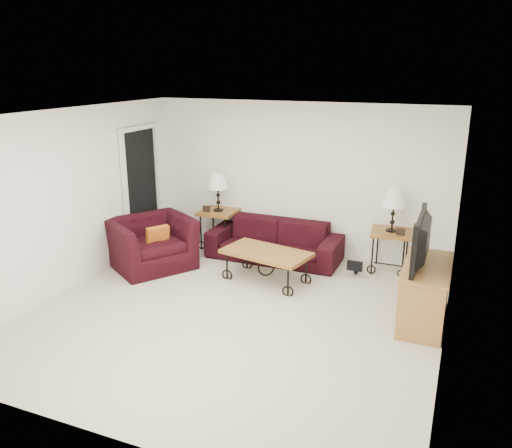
{
  "coord_description": "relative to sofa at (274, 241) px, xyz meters",
  "views": [
    {
      "loc": [
        2.52,
        -5.42,
        3.04
      ],
      "look_at": [
        0.0,
        0.7,
        1.0
      ],
      "focal_mm": 36.21,
      "sensor_mm": 36.0,
      "label": 1
    }
  ],
  "objects": [
    {
      "name": "ground",
      "position": [
        0.22,
        -2.02,
        -0.31
      ],
      "size": [
        5.0,
        5.0,
        0.0
      ],
      "primitive_type": "plane",
      "color": "beige",
      "rests_on": "ground"
    },
    {
      "name": "wall_back",
      "position": [
        0.22,
        0.48,
        0.94
      ],
      "size": [
        5.0,
        0.02,
        2.5
      ],
      "primitive_type": "cube",
      "color": "white",
      "rests_on": "ground"
    },
    {
      "name": "wall_front",
      "position": [
        0.22,
        -4.52,
        0.94
      ],
      "size": [
        5.0,
        0.02,
        2.5
      ],
      "primitive_type": "cube",
      "color": "white",
      "rests_on": "ground"
    },
    {
      "name": "wall_left",
      "position": [
        -2.28,
        -2.02,
        0.94
      ],
      "size": [
        0.02,
        5.0,
        2.5
      ],
      "primitive_type": "cube",
      "color": "white",
      "rests_on": "ground"
    },
    {
      "name": "wall_right",
      "position": [
        2.72,
        -2.02,
        0.94
      ],
      "size": [
        0.02,
        5.0,
        2.5
      ],
      "primitive_type": "cube",
      "color": "white",
      "rests_on": "ground"
    },
    {
      "name": "ceiling",
      "position": [
        0.22,
        -2.02,
        2.19
      ],
      "size": [
        5.0,
        5.0,
        0.0
      ],
      "primitive_type": "plane",
      "color": "white",
      "rests_on": "wall_back"
    },
    {
      "name": "doorway",
      "position": [
        -2.25,
        -0.37,
        0.71
      ],
      "size": [
        0.08,
        0.94,
        2.04
      ],
      "primitive_type": "cube",
      "color": "black",
      "rests_on": "ground"
    },
    {
      "name": "sofa",
      "position": [
        0.0,
        0.0,
        0.0
      ],
      "size": [
        2.15,
        0.84,
        0.63
      ],
      "primitive_type": "imported",
      "color": "black",
      "rests_on": "ground"
    },
    {
      "name": "side_table_left",
      "position": [
        -1.09,
        0.18,
        0.02
      ],
      "size": [
        0.62,
        0.62,
        0.66
      ],
      "primitive_type": "cube",
      "rotation": [
        0.0,
        0.0,
        0.02
      ],
      "color": "#9C6727",
      "rests_on": "ground"
    },
    {
      "name": "side_table_right",
      "position": [
        1.82,
        0.18,
        0.01
      ],
      "size": [
        0.65,
        0.65,
        0.65
      ],
      "primitive_type": "cube",
      "rotation": [
        0.0,
        0.0,
        0.11
      ],
      "color": "#9C6727",
      "rests_on": "ground"
    },
    {
      "name": "lamp_left",
      "position": [
        -1.09,
        0.18,
        0.67
      ],
      "size": [
        0.38,
        0.38,
        0.66
      ],
      "primitive_type": null,
      "rotation": [
        0.0,
        0.0,
        0.02
      ],
      "color": "black",
      "rests_on": "side_table_left"
    },
    {
      "name": "lamp_right",
      "position": [
        1.82,
        0.18,
        0.66
      ],
      "size": [
        0.4,
        0.4,
        0.65
      ],
      "primitive_type": null,
      "rotation": [
        0.0,
        0.0,
        0.11
      ],
      "color": "black",
      "rests_on": "side_table_right"
    },
    {
      "name": "photo_frame_left",
      "position": [
        -1.24,
        0.03,
        0.4
      ],
      "size": [
        0.13,
        0.04,
        0.11
      ],
      "primitive_type": "cube",
      "rotation": [
        0.0,
        0.0,
        0.2
      ],
      "color": "black",
      "rests_on": "side_table_left"
    },
    {
      "name": "photo_frame_right",
      "position": [
        1.97,
        0.03,
        0.39
      ],
      "size": [
        0.13,
        0.03,
        0.11
      ],
      "primitive_type": "cube",
      "rotation": [
        0.0,
        0.0,
        -0.1
      ],
      "color": "black",
      "rests_on": "side_table_right"
    },
    {
      "name": "coffee_table",
      "position": [
        0.21,
        -0.9,
        -0.08
      ],
      "size": [
        1.36,
        0.91,
        0.47
      ],
      "primitive_type": "cube",
      "rotation": [
        0.0,
        0.0,
        -0.2
      ],
      "color": "#9C6727",
      "rests_on": "ground"
    },
    {
      "name": "armchair",
      "position": [
        -1.65,
        -1.05,
        0.07
      ],
      "size": [
        1.53,
        1.57,
        0.78
      ],
      "primitive_type": "imported",
      "rotation": [
        0.0,
        0.0,
        0.99
      ],
      "color": "black",
      "rests_on": "ground"
    },
    {
      "name": "throw_pillow",
      "position": [
        -1.5,
        -1.1,
        0.21
      ],
      "size": [
        0.27,
        0.35,
        0.35
      ],
      "primitive_type": "cube",
      "rotation": [
        0.0,
        0.0,
        0.99
      ],
      "color": "orange",
      "rests_on": "armchair"
    },
    {
      "name": "tv_stand",
      "position": [
        2.45,
        -1.31,
        0.05
      ],
      "size": [
        0.51,
        1.23,
        0.74
      ],
      "primitive_type": "cube",
      "color": "#9E623B",
      "rests_on": "ground"
    },
    {
      "name": "television",
      "position": [
        2.43,
        -1.31,
        0.74
      ],
      "size": [
        0.14,
        1.1,
        0.63
      ],
      "primitive_type": "imported",
      "rotation": [
        0.0,
        0.0,
        -1.57
      ],
      "color": "black",
      "rests_on": "tv_stand"
    },
    {
      "name": "backpack",
      "position": [
        1.38,
        -0.15,
        -0.09
      ],
      "size": [
        0.36,
        0.28,
        0.45
      ],
      "primitive_type": "ellipsoid",
      "rotation": [
        0.0,
        0.0,
        0.04
      ],
      "color": "black",
      "rests_on": "ground"
    }
  ]
}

